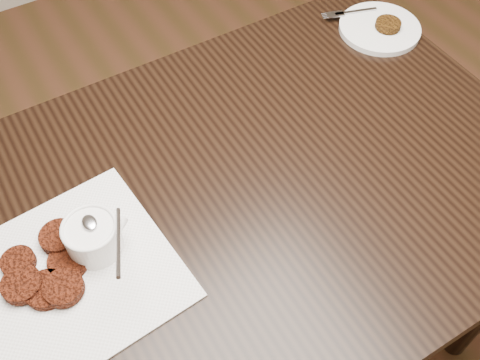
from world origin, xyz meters
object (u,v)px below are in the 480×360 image
at_px(napkin, 73,275).
at_px(sauce_ramekin, 88,226).
at_px(table, 227,290).
at_px(plate_with_patty, 380,26).

distance_m(napkin, sauce_ramekin, 0.09).
relative_size(table, napkin, 3.97).
height_order(table, plate_with_patty, plate_with_patty).
distance_m(table, plate_with_patty, 0.73).
distance_m(sauce_ramekin, plate_with_patty, 0.83).
bearing_deg(sauce_ramekin, napkin, -152.21).
bearing_deg(table, napkin, -178.92).
relative_size(napkin, sauce_ramekin, 2.50).
xyz_separation_m(table, sauce_ramekin, (-0.24, 0.02, 0.44)).
bearing_deg(table, plate_with_patty, 22.58).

